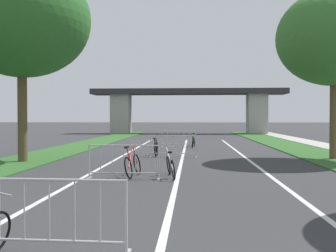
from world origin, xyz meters
TOP-DOWN VIEW (x-y plane):
  - grass_verge_left at (-6.81, 21.99)m, footprint 2.82×53.75m
  - grass_verge_right at (6.81, 21.99)m, footprint 2.82×53.75m
  - lane_stripe_center at (0.00, 15.55)m, footprint 0.14×31.10m
  - lane_stripe_right_lane at (2.97, 15.55)m, footprint 0.14×31.10m
  - lane_stripe_left_lane at (-2.97, 15.55)m, footprint 0.14×31.10m
  - overpass_bridge at (0.00, 44.42)m, footprint 22.72×3.33m
  - tree_left_oak_near at (-6.67, 14.26)m, footprint 5.72×5.72m
  - tree_right_pine_far at (6.74, 16.11)m, footprint 5.04×5.04m
  - crowd_barrier_nearest at (-1.53, 3.50)m, footprint 2.24×0.51m
  - crowd_barrier_second at (-1.65, 10.15)m, footprint 2.23×0.46m
  - crowd_barrier_third at (-0.45, 16.81)m, footprint 2.24×0.54m
  - crowd_barrier_fourth at (-0.43, 23.46)m, footprint 2.24×0.49m
  - bicycle_green_1 at (0.57, 24.04)m, footprint 0.48×1.66m
  - bicycle_orange_2 at (0.50, 22.99)m, footprint 0.45×1.64m
  - bicycle_black_3 at (-1.30, 17.36)m, footprint 0.52×1.69m
  - bicycle_silver_4 at (-0.23, 10.55)m, footprint 0.65×1.69m
  - bicycle_red_5 at (-1.45, 10.61)m, footprint 0.52×1.72m

SIDE VIEW (x-z plane):
  - lane_stripe_center at x=0.00m, z-range 0.00..0.01m
  - lane_stripe_right_lane at x=2.97m, z-range 0.00..0.01m
  - lane_stripe_left_lane at x=-2.97m, z-range 0.00..0.01m
  - grass_verge_left at x=-6.81m, z-range 0.00..0.05m
  - grass_verge_right at x=6.81m, z-range 0.00..0.05m
  - bicycle_silver_4 at x=-0.23m, z-range -0.12..0.83m
  - bicycle_orange_2 at x=0.50m, z-range -0.10..0.82m
  - bicycle_black_3 at x=-1.30m, z-range -0.11..0.84m
  - bicycle_green_1 at x=0.57m, z-range -0.08..0.85m
  - bicycle_red_5 at x=-1.45m, z-range -0.14..0.91m
  - crowd_barrier_nearest at x=-1.53m, z-range -0.01..1.04m
  - crowd_barrier_second at x=-1.65m, z-range -0.01..1.04m
  - crowd_barrier_third at x=-0.45m, z-range -0.01..1.04m
  - crowd_barrier_fourth at x=-0.43m, z-range -0.01..1.04m
  - overpass_bridge at x=0.00m, z-range 0.98..6.21m
  - tree_right_pine_far at x=6.74m, z-range 1.65..9.24m
  - tree_left_oak_near at x=-6.67m, z-range 1.77..10.21m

